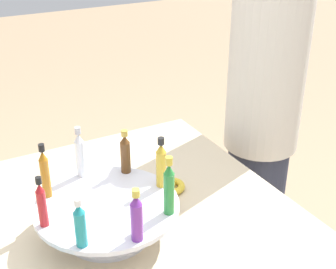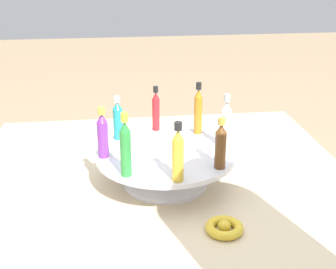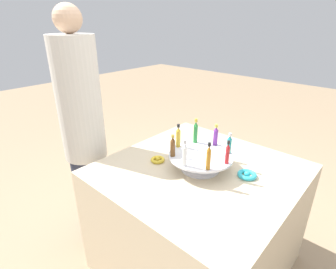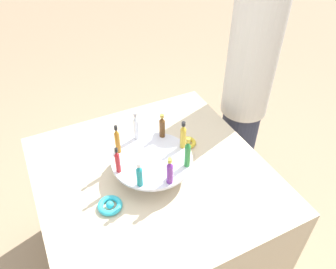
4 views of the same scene
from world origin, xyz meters
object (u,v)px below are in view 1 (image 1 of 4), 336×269
Objects in this scene: bottle_amber at (45,173)px; bottle_clear at (80,154)px; ribbon_bow_gold at (171,186)px; bottle_red at (42,204)px; bottle_purple at (137,217)px; display_stand at (108,214)px; bottle_green at (169,188)px; bottle_teal at (80,224)px; bottle_brown at (125,153)px; bottle_gold at (161,164)px; person_figure at (263,111)px.

bottle_clear is at bearing -154.33° from bottle_amber.
bottle_clear reaches higher than ribbon_bow_gold.
bottle_red is 0.99× the size of bottle_purple.
bottle_amber reaches higher than ribbon_bow_gold.
display_stand is 0.19m from bottle_green.
bottle_green is at bearing -154.33° from bottle_purple.
bottle_clear reaches higher than bottle_teal.
bottle_green is 0.29m from bottle_clear.
bottle_purple is 1.54× the size of ribbon_bow_gold.
bottle_green is 0.22m from bottle_brown.
bottle_brown is (-0.10, -0.27, -0.00)m from bottle_purple.
bottle_green reaches higher than ribbon_bow_gold.
bottle_teal is 0.29m from bottle_gold.
bottle_gold is 0.63m from person_figure.
bottle_red is 0.12m from bottle_teal.
bottle_clear is (0.11, -0.04, 0.01)m from bottle_brown.
bottle_purple reaches higher than bottle_brown.
bottle_brown is at bearing -131.83° from bottle_teal.
bottle_purple is at bearing 48.17° from bottle_gold.
bottle_clear is (0.01, -0.16, 0.10)m from display_stand.
person_figure is at bearing -153.88° from bottle_gold.
bottle_brown is 0.64m from person_figure.
bottle_clear is at bearing -19.33° from bottle_brown.
bottle_gold is 0.19m from ribbon_bow_gold.
bottle_purple is at bearing 93.17° from display_stand.
bottle_brown is at bearing 160.67° from bottle_clear.
person_figure reaches higher than bottle_gold.
ribbon_bow_gold is (-0.35, 0.00, -0.15)m from bottle_amber.
bottle_brown is at bearing -6.30° from person_figure.
bottle_green is at bearing -176.83° from bottle_teal.
bottle_clear is at bearing -64.33° from bottle_green.
bottle_brown is (-0.21, -0.23, 0.00)m from bottle_teal.
bottle_green reaches higher than bottle_amber.
bottle_brown is at bearing -86.83° from bottle_green.
bottle_green is 0.10× the size of person_figure.
person_figure reaches higher than bottle_green.
bottle_teal is 0.92× the size of bottle_purple.
bottle_green reaches higher than display_stand.
display_stand is 0.18m from bottle_teal.
bottle_gold reaches higher than bottle_red.
bottle_amber is at bearing -41.83° from display_stand.
bottle_clear is 1.72× the size of ribbon_bow_gold.
bottle_red is at bearing 3.17° from bottle_gold.
person_figure is (-0.48, -0.18, 0.06)m from ribbon_bow_gold.
bottle_gold is 0.22m from bottle_clear.
ribbon_bow_gold is at bearing -164.46° from bottle_red.
bottle_red is at bearing -41.83° from bottle_purple.
bottle_red is at bearing -19.33° from bottle_green.
bottle_clear is 0.09× the size of person_figure.
bottle_gold is (-0.16, -0.01, 0.10)m from display_stand.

